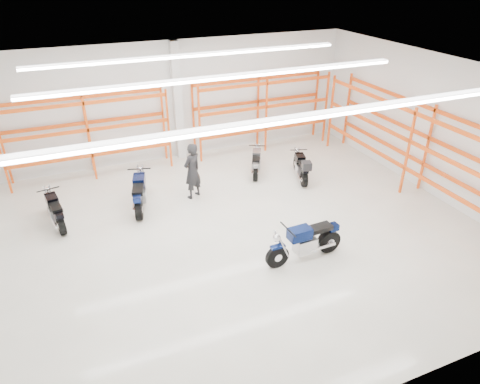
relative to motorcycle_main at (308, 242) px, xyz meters
name	(u,v)px	position (x,y,z in m)	size (l,w,h in m)	color
ground	(236,231)	(-1.26, 1.93, -0.52)	(14.00, 14.00, 0.00)	beige
room_shell	(235,124)	(-1.26, 1.96, 2.77)	(14.02, 12.02, 4.51)	white
motorcycle_main	(308,242)	(0.00, 0.00, 0.00)	(2.24, 0.74, 1.10)	black
motorcycle_back_a	(55,211)	(-6.07, 4.31, -0.06)	(0.66, 1.96, 0.97)	black
motorcycle_back_b	(140,194)	(-3.56, 4.33, 0.00)	(0.93, 2.20, 1.10)	black
motorcycle_back_c	(256,163)	(0.88, 5.18, -0.09)	(0.97, 1.72, 0.92)	black
motorcycle_back_d	(301,168)	(2.16, 4.08, -0.03)	(0.89, 1.93, 1.01)	black
standing_man	(192,171)	(-1.79, 4.38, 0.44)	(0.69, 0.46, 1.91)	black
structural_column	(178,102)	(-1.26, 7.75, 1.73)	(0.32, 0.32, 4.50)	white
pallet_racking_back_left	(87,129)	(-4.66, 7.41, 1.27)	(5.67, 0.87, 3.00)	#FF521B
pallet_racking_back_right	(262,106)	(2.14, 7.41, 1.27)	(5.67, 0.87, 3.00)	#FF521B
pallet_racking_side	(419,141)	(5.22, 1.93, 1.30)	(0.87, 9.07, 3.00)	#FF521B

